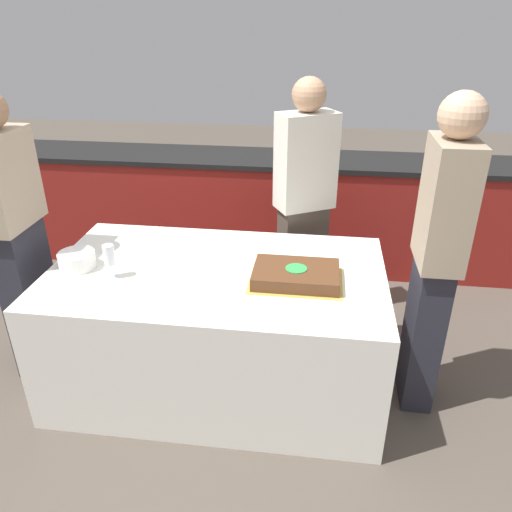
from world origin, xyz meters
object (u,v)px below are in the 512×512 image
object	(u,v)px
cake	(296,275)
person_cutting_cake	(304,203)
person_seated_right	(436,257)
person_seated_left	(17,238)
wine_glass	(109,256)
plate_stack	(77,260)

from	to	relation	value
cake	person_cutting_cake	xyz separation A→B (m)	(-0.00, 0.81, 0.09)
cake	person_seated_right	xyz separation A→B (m)	(0.69, 0.06, 0.12)
person_seated_left	cake	bearing A→B (deg)	-92.25
cake	person_seated_right	size ratio (longest dim) A/B	0.28
cake	person_seated_right	world-z (taller)	person_seated_right
wine_glass	person_seated_left	distance (m)	0.62
wine_glass	person_cutting_cake	xyz separation A→B (m)	(0.96, 0.90, -0.00)
wine_glass	person_seated_left	world-z (taller)	person_seated_left
person_seated_right	cake	bearing A→B (deg)	-84.96
cake	wine_glass	xyz separation A→B (m)	(-0.96, -0.09, 0.09)
plate_stack	person_seated_right	xyz separation A→B (m)	(1.88, 0.07, 0.11)
cake	wine_glass	world-z (taller)	wine_glass
plate_stack	person_cutting_cake	size ratio (longest dim) A/B	0.12
cake	person_seated_left	distance (m)	1.56
person_seated_left	plate_stack	bearing A→B (deg)	-100.53
person_seated_left	wine_glass	bearing A→B (deg)	-103.91
plate_stack	person_cutting_cake	distance (m)	1.44
person_cutting_cake	person_seated_left	xyz separation A→B (m)	(-1.56, -0.75, 0.00)
plate_stack	person_seated_left	bearing A→B (deg)	169.47
person_cutting_cake	person_seated_right	size ratio (longest dim) A/B	0.97
plate_stack	wine_glass	distance (m)	0.25
plate_stack	person_seated_right	bearing A→B (deg)	2.12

